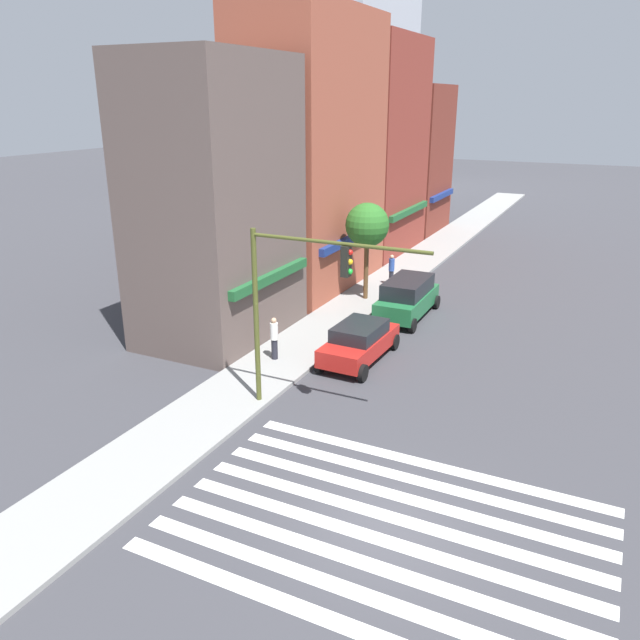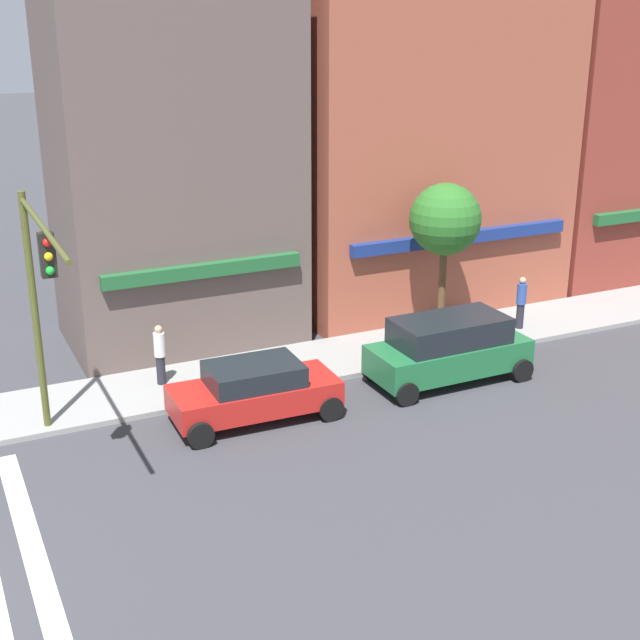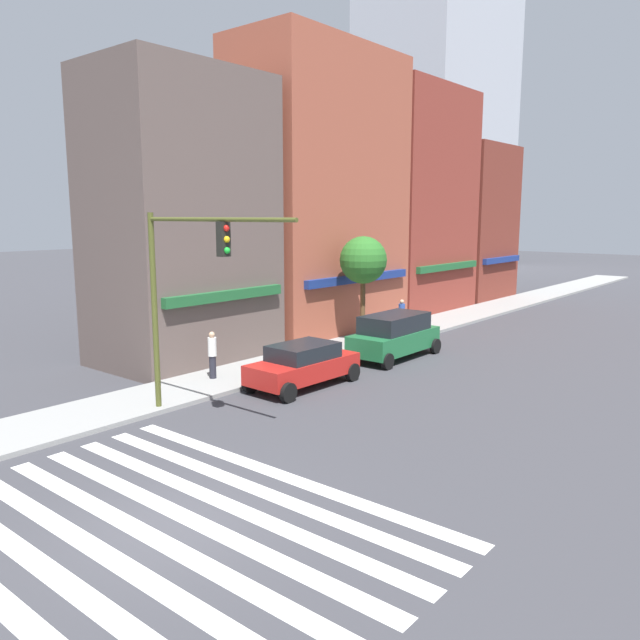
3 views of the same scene
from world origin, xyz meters
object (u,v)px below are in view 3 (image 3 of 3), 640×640
Objects in this scene: suv_green at (394,335)px; pedestrian_blue_shirt at (402,316)px; pedestrian_white_shirt at (212,354)px; street_tree at (363,261)px; traffic_signal at (183,278)px; sedan_red at (303,364)px.

pedestrian_blue_shirt is at bearing 28.12° from suv_green.
pedestrian_white_shirt is (-7.70, 3.03, 0.04)m from suv_green.
pedestrian_white_shirt is at bearing 157.93° from suv_green.
street_tree is (9.22, -0.23, 2.97)m from pedestrian_white_shirt.
traffic_signal is 6.18m from sedan_red.
pedestrian_white_shirt is (-12.11, 0.61, 0.00)m from pedestrian_blue_shirt.
pedestrian_blue_shirt and pedestrian_white_shirt have the same top height.
pedestrian_blue_shirt is at bearing 14.67° from sedan_red.
suv_green is 4.38m from street_tree.
street_tree reaches higher than pedestrian_blue_shirt.
street_tree reaches higher than sedan_red.
traffic_signal reaches higher than street_tree.
traffic_signal reaches higher than suv_green.
pedestrian_blue_shirt is 1.00× the size of pedestrian_white_shirt.
street_tree reaches higher than pedestrian_white_shirt.
sedan_red is 10.71m from pedestrian_blue_shirt.
pedestrian_blue_shirt is 4.16m from street_tree.
suv_green is 5.02m from pedestrian_blue_shirt.
pedestrian_white_shirt is 0.35× the size of street_tree.
traffic_signal is 11.59m from suv_green.
suv_green is at bearing 1.64° from sedan_red.
sedan_red is 8.66m from street_tree.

